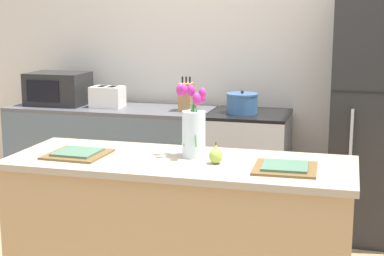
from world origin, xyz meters
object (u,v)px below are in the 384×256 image
plate_setting_right (285,167)px  cooking_pot (242,103)px  pear_figurine (216,155)px  plate_setting_left (78,153)px  flower_vase (194,128)px  toaster (107,97)px  knife_block (186,97)px  microwave (58,89)px  refrigerator (379,117)px  stove_range (249,169)px

plate_setting_right → cooking_pot: size_ratio=1.28×
pear_figurine → plate_setting_right: size_ratio=0.36×
pear_figurine → plate_setting_left: bearing=-178.4°
flower_vase → toaster: size_ratio=1.40×
knife_block → cooking_pot: bearing=0.3°
microwave → refrigerator: bearing=0.0°
pear_figurine → plate_setting_left: size_ratio=0.36×
cooking_pot → knife_block: (-0.45, -0.00, 0.03)m
flower_vase → plate_setting_right: bearing=-14.8°
flower_vase → plate_setting_right: (0.50, -0.13, -0.15)m
plate_setting_right → cooking_pot: 1.70m
stove_range → plate_setting_right: (0.45, -1.65, 0.47)m
plate_setting_left → plate_setting_right: size_ratio=1.00×
plate_setting_right → microwave: bearing=141.6°
flower_vase → cooking_pot: size_ratio=1.60×
plate_setting_right → stove_range: bearing=105.3°
cooking_pot → knife_block: knife_block is taller
pear_figurine → knife_block: size_ratio=0.42×
stove_range → plate_setting_right: plate_setting_right is taller
refrigerator → knife_block: (-1.45, -0.03, 0.10)m
stove_range → pear_figurine: bearing=-86.5°
plate_setting_left → plate_setting_right: (1.10, 0.00, 0.00)m
plate_setting_left → plate_setting_right: same height
cooking_pot → plate_setting_right: bearing=-72.6°
stove_range → plate_setting_left: plate_setting_left is taller
flower_vase → plate_setting_right: 0.53m
refrigerator → microwave: 2.58m
flower_vase → cooking_pot: 1.50m
flower_vase → plate_setting_left: bearing=-167.8°
pear_figurine → microwave: bearing=136.7°
plate_setting_left → microwave: (-0.98, 1.65, 0.11)m
toaster → cooking_pot: cooking_pot is taller
stove_range → refrigerator: size_ratio=0.49×
flower_vase → plate_setting_right: size_ratio=1.25×
flower_vase → toaster: flower_vase is taller
plate_setting_right → microwave: microwave is taller
knife_block → flower_vase: bearing=-72.9°
refrigerator → flower_vase: size_ratio=4.67×
stove_range → toaster: toaster is taller
refrigerator → microwave: (-2.58, -0.00, 0.12)m
knife_block → refrigerator: bearing=1.2°
stove_range → refrigerator: bearing=0.0°
refrigerator → knife_block: size_ratio=6.76×
cooking_pot → microwave: 1.57m
refrigerator → pear_figurine: refrigerator is taller
refrigerator → knife_block: 1.46m
pear_figurine → plate_setting_left: pear_figurine is taller
cooking_pot → plate_setting_left: bearing=-110.1°
microwave → knife_block: (1.13, -0.03, -0.02)m
plate_setting_left → cooking_pot: (0.59, 1.62, 0.06)m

